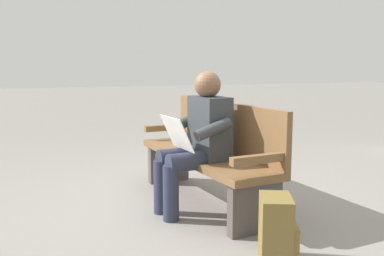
% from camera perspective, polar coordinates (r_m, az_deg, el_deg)
% --- Properties ---
extents(ground_plane, '(40.00, 40.00, 0.00)m').
position_cam_1_polar(ground_plane, '(4.00, 1.56, -9.67)').
color(ground_plane, gray).
extents(bench_near, '(1.84, 0.67, 0.90)m').
position_cam_1_polar(bench_near, '(3.91, 2.51, -3.12)').
color(bench_near, brown).
rests_on(bench_near, ground).
extents(person_seated, '(0.60, 0.60, 1.18)m').
position_cam_1_polar(person_seated, '(3.61, 0.72, -1.35)').
color(person_seated, '#33383D').
rests_on(person_seated, ground).
extents(backpack, '(0.34, 0.31, 0.42)m').
position_cam_1_polar(backpack, '(2.87, 10.98, -12.90)').
color(backpack, brown).
rests_on(backpack, ground).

